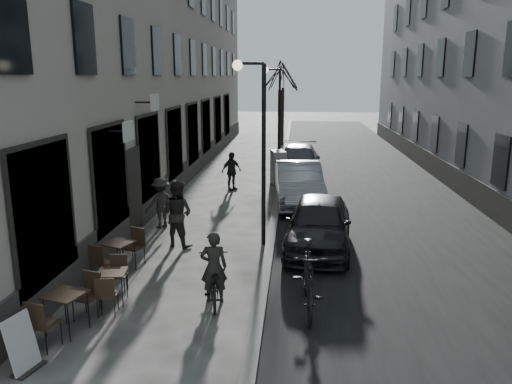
# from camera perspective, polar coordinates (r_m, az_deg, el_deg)

# --- Properties ---
(ground) EXTENTS (120.00, 120.00, 0.00)m
(ground) POSITION_cam_1_polar(r_m,az_deg,el_deg) (8.85, -1.92, -18.81)
(ground) COLOR #3D3A37
(ground) RESTS_ON ground
(road) EXTENTS (7.30, 60.00, 0.00)m
(road) POSITION_cam_1_polar(r_m,az_deg,el_deg) (24.10, 11.65, 1.66)
(road) COLOR black
(road) RESTS_ON ground
(kerb) EXTENTS (0.25, 60.00, 0.12)m
(kerb) POSITION_cam_1_polar(r_m,az_deg,el_deg) (23.91, 2.94, 1.97)
(kerb) COLOR slate
(kerb) RESTS_ON ground
(building_left) EXTENTS (4.00, 35.00, 16.00)m
(building_left) POSITION_cam_1_polar(r_m,az_deg,el_deg) (25.15, -12.04, 20.44)
(building_left) COLOR gray
(building_left) RESTS_ON ground
(streetlamp_near) EXTENTS (0.90, 0.28, 5.09)m
(streetlamp_near) POSITION_cam_1_polar(r_m,az_deg,el_deg) (13.58, 0.16, 6.71)
(streetlamp_near) COLOR black
(streetlamp_near) RESTS_ON ground
(streetlamp_far) EXTENTS (0.90, 0.28, 5.09)m
(streetlamp_far) POSITION_cam_1_polar(r_m,az_deg,el_deg) (25.52, 2.32, 9.70)
(streetlamp_far) COLOR black
(streetlamp_far) RESTS_ON ground
(tree_near) EXTENTS (2.40, 2.40, 5.70)m
(tree_near) POSITION_cam_1_polar(r_m,az_deg,el_deg) (28.47, 2.76, 13.08)
(tree_near) COLOR black
(tree_near) RESTS_ON ground
(tree_far) EXTENTS (2.40, 2.40, 5.70)m
(tree_far) POSITION_cam_1_polar(r_m,az_deg,el_deg) (34.47, 3.11, 13.08)
(tree_far) COLOR black
(tree_far) RESTS_ON ground
(bistro_set_a) EXTENTS (0.83, 1.63, 0.93)m
(bistro_set_a) POSITION_cam_1_polar(r_m,az_deg,el_deg) (10.10, -20.85, -12.37)
(bistro_set_a) COLOR black
(bistro_set_a) RESTS_ON ground
(bistro_set_b) EXTENTS (0.65, 1.44, 0.83)m
(bistro_set_b) POSITION_cam_1_polar(r_m,az_deg,el_deg) (11.05, -16.06, -10.06)
(bistro_set_b) COLOR black
(bistro_set_b) RESTS_ON ground
(bistro_set_c) EXTENTS (0.94, 1.63, 0.93)m
(bistro_set_c) POSITION_cam_1_polar(r_m,az_deg,el_deg) (12.58, -15.42, -6.87)
(bistro_set_c) COLOR black
(bistro_set_c) RESTS_ON ground
(sign_board) EXTENTS (0.45, 0.60, 0.95)m
(sign_board) POSITION_cam_1_polar(r_m,az_deg,el_deg) (9.24, -25.09, -15.91)
(sign_board) COLOR black
(sign_board) RESTS_ON ground
(utility_cabinet) EXTENTS (0.76, 1.10, 1.50)m
(utility_cabinet) POSITION_cam_1_polar(r_m,az_deg,el_deg) (21.99, 2.55, 2.82)
(utility_cabinet) COLOR slate
(utility_cabinet) RESTS_ON ground
(bicycle) EXTENTS (0.92, 1.89, 0.95)m
(bicycle) POSITION_cam_1_polar(r_m,az_deg,el_deg) (10.71, -4.82, -10.04)
(bicycle) COLOR black
(bicycle) RESTS_ON ground
(cyclist_rider) EXTENTS (0.62, 0.46, 1.55)m
(cyclist_rider) POSITION_cam_1_polar(r_m,az_deg,el_deg) (10.59, -4.85, -8.54)
(cyclist_rider) COLOR black
(cyclist_rider) RESTS_ON ground
(pedestrian_near) EXTENTS (1.12, 1.00, 1.89)m
(pedestrian_near) POSITION_cam_1_polar(r_m,az_deg,el_deg) (14.06, -8.97, -2.44)
(pedestrian_near) COLOR #272421
(pedestrian_near) RESTS_ON ground
(pedestrian_mid) EXTENTS (1.17, 1.10, 1.59)m
(pedestrian_mid) POSITION_cam_1_polar(r_m,az_deg,el_deg) (15.93, -10.81, -1.22)
(pedestrian_mid) COLOR #282523
(pedestrian_mid) RESTS_ON ground
(pedestrian_far) EXTENTS (0.96, 0.92, 1.61)m
(pedestrian_far) POSITION_cam_1_polar(r_m,az_deg,el_deg) (20.85, -2.83, 2.40)
(pedestrian_far) COLOR black
(pedestrian_far) RESTS_ON ground
(car_near) EXTENTS (2.11, 4.42, 1.46)m
(car_near) POSITION_cam_1_polar(r_m,az_deg,el_deg) (13.84, 7.19, -3.56)
(car_near) COLOR black
(car_near) RESTS_ON ground
(car_mid) EXTENTS (1.98, 4.76, 1.53)m
(car_mid) POSITION_cam_1_polar(r_m,az_deg,el_deg) (18.63, 4.91, 0.95)
(car_mid) COLOR gray
(car_mid) RESTS_ON ground
(car_far) EXTENTS (2.16, 5.04, 1.45)m
(car_far) POSITION_cam_1_polar(r_m,az_deg,el_deg) (23.86, 4.89, 3.53)
(car_far) COLOR #393D44
(car_far) RESTS_ON ground
(moped) EXTENTS (0.73, 2.33, 1.39)m
(moped) POSITION_cam_1_polar(r_m,az_deg,el_deg) (10.26, 5.99, -9.79)
(moped) COLOR black
(moped) RESTS_ON ground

